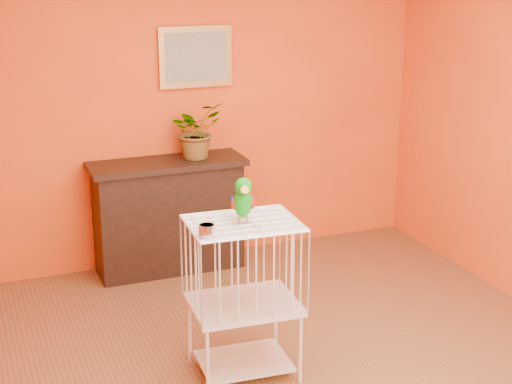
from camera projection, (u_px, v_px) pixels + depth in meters
name	position (u px, v px, depth m)	size (l,w,h in m)	color
ground	(308.00, 377.00, 4.97)	(4.50, 4.50, 0.00)	brown
room_shell	(313.00, 133.00, 4.50)	(4.50, 4.50, 4.50)	#E75615
console_cabinet	(169.00, 216.00, 6.51)	(1.28, 0.46, 0.95)	black
potted_plant	(196.00, 136.00, 6.41)	(0.41, 0.46, 0.36)	#26722D
framed_picture	(196.00, 57.00, 6.41)	(0.62, 0.04, 0.50)	#B2823F
birdcage	(243.00, 297.00, 4.86)	(0.69, 0.55, 1.02)	silver
feed_cup	(207.00, 230.00, 4.48)	(0.09, 0.09, 0.07)	silver
parrot	(243.00, 199.00, 4.66)	(0.15, 0.27, 0.29)	#59544C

